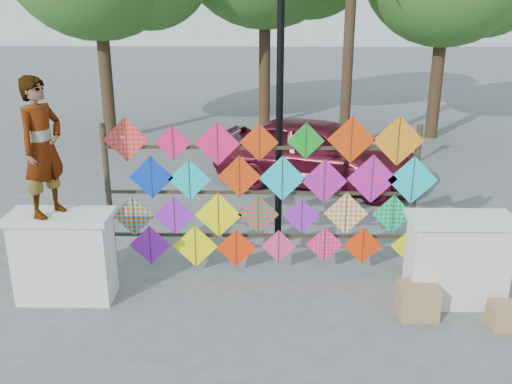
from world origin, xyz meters
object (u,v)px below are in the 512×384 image
Objects in this scene: sedan at (318,152)px; kite_rack at (268,195)px; lamppost at (280,84)px; vendor_woman at (42,147)px.

kite_rack is at bearing -174.48° from sedan.
sedan is 3.60m from lamppost.
sedan is (1.10, 4.17, -0.47)m from kite_rack.
lamppost is at bearing 81.63° from kite_rack.
lamppost reaches higher than sedan.
lamppost reaches higher than vendor_woman.
sedan is 1.01× the size of lamppost.
vendor_woman reaches higher than sedan.
sedan is at bearing -14.06° from vendor_woman.
vendor_woman reaches higher than kite_rack.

